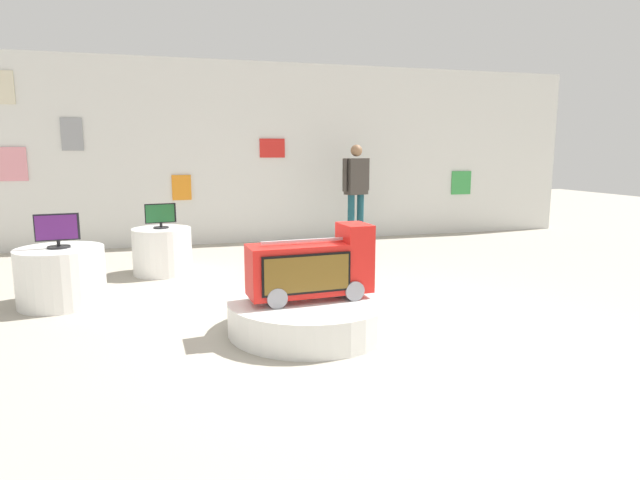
{
  "coord_description": "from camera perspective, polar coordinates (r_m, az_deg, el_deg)",
  "views": [
    {
      "loc": [
        -1.42,
        -4.58,
        1.63
      ],
      "look_at": [
        0.01,
        0.61,
        0.72
      ],
      "focal_mm": 29.39,
      "sensor_mm": 36.0,
      "label": 1
    }
  ],
  "objects": [
    {
      "name": "ground_plane",
      "position": [
        5.07,
        1.76,
        -9.21
      ],
      "size": [
        30.0,
        30.0,
        0.0
      ],
      "primitive_type": "plane",
      "color": "#A8A091"
    },
    {
      "name": "back_wall_display",
      "position": [
        9.58,
        -7.01,
        9.31
      ],
      "size": [
        12.55,
        0.13,
        3.19
      ],
      "color": "silver",
      "rests_on": "ground"
    },
    {
      "name": "main_display_pedestal",
      "position": [
        4.88,
        -1.09,
        -8.1
      ],
      "size": [
        1.51,
        1.51,
        0.3
      ],
      "primitive_type": "cylinder",
      "color": "white",
      "rests_on": "ground"
    },
    {
      "name": "novelty_firetruck_tv",
      "position": [
        4.77,
        -0.81,
        -3.15
      ],
      "size": [
        1.15,
        0.49,
        0.68
      ],
      "color": "gray",
      "rests_on": "main_display_pedestal"
    },
    {
      "name": "display_pedestal_left_rear",
      "position": [
        6.31,
        -26.34,
        -3.54
      ],
      "size": [
        0.9,
        0.9,
        0.62
      ],
      "primitive_type": "cylinder",
      "color": "white",
      "rests_on": "ground"
    },
    {
      "name": "tv_on_left_rear",
      "position": [
        6.22,
        -26.7,
        0.94
      ],
      "size": [
        0.44,
        0.23,
        0.37
      ],
      "color": "black",
      "rests_on": "display_pedestal_left_rear"
    },
    {
      "name": "display_pedestal_center_rear",
      "position": [
        7.4,
        -16.79,
        -1.13
      ],
      "size": [
        0.78,
        0.78,
        0.62
      ],
      "primitive_type": "cylinder",
      "color": "white",
      "rests_on": "ground"
    },
    {
      "name": "tv_on_center_rear",
      "position": [
        7.32,
        -16.98,
        2.58
      ],
      "size": [
        0.4,
        0.2,
        0.33
      ],
      "color": "black",
      "rests_on": "display_pedestal_center_rear"
    },
    {
      "name": "shopper_browsing_near_truck",
      "position": [
        9.04,
        3.94,
        5.75
      ],
      "size": [
        0.54,
        0.31,
        1.75
      ],
      "color": "#194751",
      "rests_on": "ground"
    }
  ]
}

